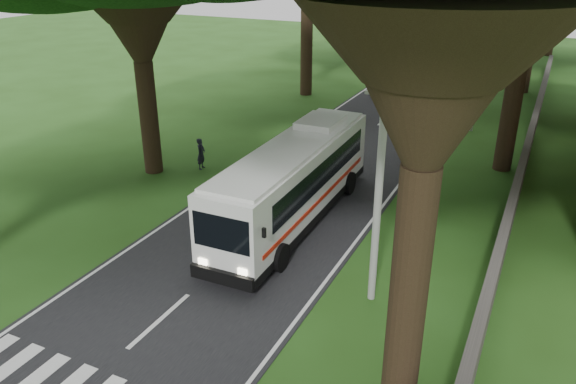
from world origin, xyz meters
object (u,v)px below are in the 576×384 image
Objects in this scene: pole_near at (379,181)px; distant_car_b at (450,41)px; distant_car_a at (381,83)px; coach_bus at (294,180)px; pole_mid at (480,63)px; pedestrian at (201,154)px; pole_far at (514,23)px; distant_car_c at (478,43)px.

pole_near is 2.15× the size of distant_car_b.
pole_near is at bearing 86.50° from distant_car_a.
coach_bus is at bearing -94.83° from distant_car_b.
pole_mid is 17.42m from pedestrian.
distant_car_b is at bearing 103.06° from pole_mid.
coach_bus is 47.29m from distant_car_b.
distant_car_a is at bearing 97.30° from coach_bus.
pole_near is 1.94× the size of distant_car_a.
pedestrian is (-3.55, -19.60, 0.08)m from distant_car_a.
pole_far is 4.94× the size of pedestrian.
distant_car_a is (-7.95, 26.95, -3.45)m from pole_near.
pole_near is at bearing -130.89° from pedestrian.
pedestrian reaches higher than distant_car_c.
pole_far is at bearing -141.28° from distant_car_a.
pole_near is 4.94× the size of pedestrian.
coach_bus is 23.13m from distant_car_a.
pole_mid is 20.00m from pole_far.
distant_car_a is at bearing -121.35° from pole_far.
pole_far is 1.58× the size of distant_car_c.
pole_mid reaches higher than distant_car_b.
pole_far is 13.88m from distant_car_b.
coach_bus is 2.27× the size of distant_car_c.
coach_bus is at bearing 78.15° from distant_car_a.
pole_near reaches higher than distant_car_c.
pole_far reaches higher than distant_car_a.
pedestrian reaches higher than distant_car_a.
pole_far is 36.30m from coach_bus.
pole_mid is at bearing -84.87° from distant_car_b.
distant_car_a is 24.34m from distant_car_b.
pole_mid and pole_far have the same top height.
pole_near is 50.48m from distant_car_c.
coach_bus is (-4.70, -15.92, -2.36)m from pole_mid.
distant_car_c is (-4.09, 50.19, -3.42)m from pole_near.
pole_mid is 30.66m from distant_car_c.
distant_car_a is at bearing 138.82° from pole_mid.
pole_far is at bearing 81.77° from coach_bus.
pole_mid reaches higher than coach_bus.
pole_far is 11.50m from distant_car_c.
pole_near is at bearing -89.87° from distant_car_b.
distant_car_c is (-4.09, 30.19, -3.42)m from pole_mid.
distant_car_a is 0.82× the size of distant_car_c.
distant_car_c is at bearing -18.09° from pedestrian.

